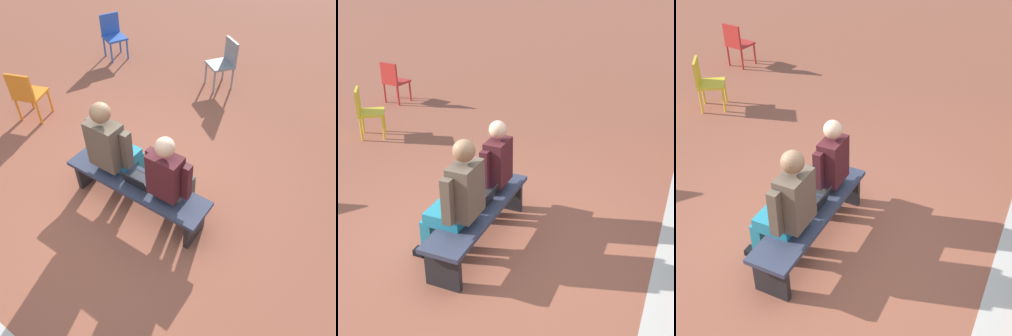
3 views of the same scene
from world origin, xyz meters
The scene contains 8 objects.
ground_plane centered at (0.00, 0.00, 0.00)m, with size 60.00×60.00×0.00m, color brown.
bench centered at (-0.15, -0.16, 0.35)m, with size 1.80×0.44×0.45m.
person_student centered at (-0.59, -0.22, 0.70)m, with size 0.51×0.65×1.30m.
person_adult centered at (0.20, -0.23, 0.74)m, with size 0.57×0.72×1.39m.
laptop centered at (-0.21, -0.14, 0.50)m, with size 0.32×0.29×0.21m.
plastic_chair_mid_courtyard centered at (0.34, -3.35, 0.48)m, with size 0.59×0.59×0.84m.
plastic_chair_near_bench_left centered at (2.39, -0.68, 0.48)m, with size 0.54×0.54×0.84m.
plastic_chair_far_left centered at (2.79, -3.16, 0.48)m, with size 0.56×0.56×0.84m.
Camera 1 is at (-1.90, 1.78, 3.19)m, focal length 35.00 mm.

